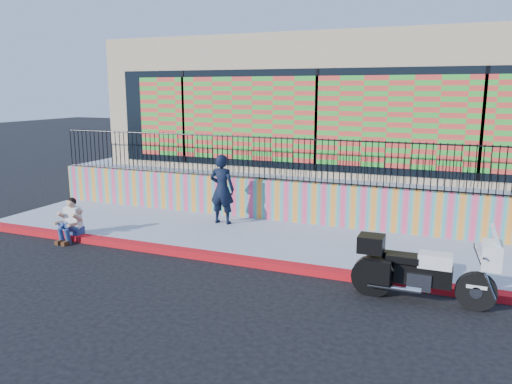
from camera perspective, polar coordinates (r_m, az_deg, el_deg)
The scene contains 10 objects.
ground at distance 10.70m, azimuth 0.52°, elevation -8.51°, with size 90.00×90.00×0.00m, color black.
red_curb at distance 10.68m, azimuth 0.52°, elevation -8.13°, with size 16.00×0.30×0.15m, color #A70B0C.
sidewalk at distance 12.15m, azimuth 3.43°, elevation -5.68°, with size 16.00×3.00×0.15m, color #878EA2.
mural_wall at distance 13.46m, azimuth 5.67°, elevation -1.24°, with size 16.00×0.20×1.10m, color #F13F6C.
metal_fence at distance 13.25m, azimuth 5.77°, elevation 3.61°, with size 15.80×0.04×1.20m, color black, non-canonical shape.
elevated_platform at distance 18.33m, azimuth 10.28°, elevation 1.83°, with size 16.00×10.00×1.25m, color #878EA2.
storefront_building at distance 17.86m, azimuth 10.43°, elevation 10.04°, with size 14.00×8.06×4.00m.
police_motorcycle at distance 9.27m, azimuth 18.30°, elevation -8.24°, with size 2.41×0.80×1.50m.
police_officer at distance 13.30m, azimuth -3.90°, elevation 0.33°, with size 0.68×0.45×1.87m, color black.
seated_man at distance 13.08m, azimuth -20.55°, elevation -3.45°, with size 0.54×0.71×1.06m.
Camera 1 is at (3.73, -9.33, 3.69)m, focal length 35.00 mm.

